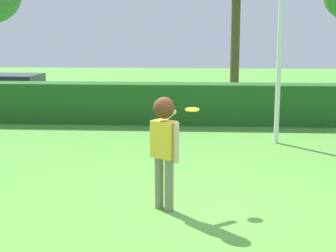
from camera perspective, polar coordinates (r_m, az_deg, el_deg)
name	(u,v)px	position (r m, az deg, el deg)	size (l,w,h in m)	color
ground_plane	(198,211)	(8.12, 3.33, -9.43)	(60.00, 60.00, 0.00)	#549B39
person	(164,139)	(7.87, -0.41, -1.45)	(0.49, 0.84, 1.79)	gray
frisbee	(192,110)	(8.46, 2.72, 1.84)	(0.23, 0.23, 0.04)	yellow
hedge_row	(199,104)	(15.38, 3.51, 2.50)	(28.63, 0.90, 1.20)	#235A20
parked_car_silver	(8,90)	(18.85, -17.36, 3.81)	(4.27, 1.96, 1.25)	#B7B7BC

